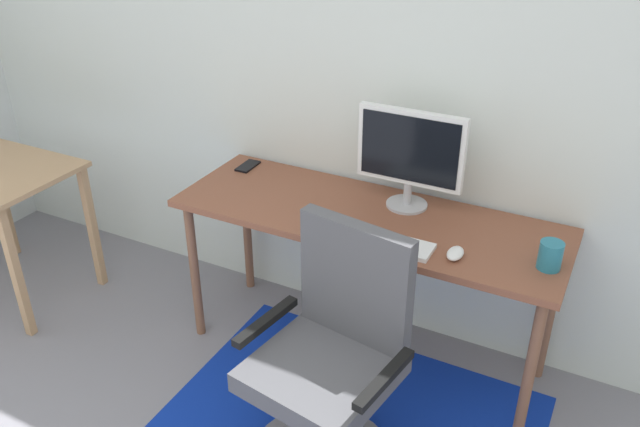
{
  "coord_description": "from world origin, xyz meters",
  "views": [
    {
      "loc": [
        0.93,
        -0.42,
        2.09
      ],
      "look_at": [
        -0.11,
        1.59,
        0.86
      ],
      "focal_mm": 36.55,
      "sensor_mm": 36.0,
      "label": 1
    }
  ],
  "objects_px": {
    "monitor": "(410,152)",
    "coffee_cup": "(550,255)",
    "computer_mouse": "(455,253)",
    "office_chair": "(330,383)",
    "keyboard": "(379,240)",
    "desk": "(367,230)",
    "cell_phone": "(248,166)"
  },
  "relations": [
    {
      "from": "monitor",
      "to": "coffee_cup",
      "type": "height_order",
      "value": "monitor"
    },
    {
      "from": "monitor",
      "to": "computer_mouse",
      "type": "distance_m",
      "value": 0.5
    },
    {
      "from": "office_chair",
      "to": "keyboard",
      "type": "bearing_deg",
      "value": 100.23
    },
    {
      "from": "desk",
      "to": "keyboard",
      "type": "height_order",
      "value": "keyboard"
    },
    {
      "from": "coffee_cup",
      "to": "office_chair",
      "type": "xyz_separation_m",
      "value": [
        -0.62,
        -0.57,
        -0.41
      ]
    },
    {
      "from": "cell_phone",
      "to": "office_chair",
      "type": "xyz_separation_m",
      "value": [
        0.86,
        -0.82,
        -0.36
      ]
    },
    {
      "from": "coffee_cup",
      "to": "cell_phone",
      "type": "xyz_separation_m",
      "value": [
        -1.48,
        0.25,
        -0.05
      ]
    },
    {
      "from": "coffee_cup",
      "to": "cell_phone",
      "type": "relative_size",
      "value": 0.78
    },
    {
      "from": "coffee_cup",
      "to": "computer_mouse",
      "type": "bearing_deg",
      "value": -165.33
    },
    {
      "from": "computer_mouse",
      "to": "coffee_cup",
      "type": "distance_m",
      "value": 0.34
    },
    {
      "from": "desk",
      "to": "computer_mouse",
      "type": "distance_m",
      "value": 0.47
    },
    {
      "from": "desk",
      "to": "computer_mouse",
      "type": "height_order",
      "value": "computer_mouse"
    },
    {
      "from": "monitor",
      "to": "cell_phone",
      "type": "distance_m",
      "value": 0.88
    },
    {
      "from": "desk",
      "to": "keyboard",
      "type": "bearing_deg",
      "value": -55.09
    },
    {
      "from": "computer_mouse",
      "to": "coffee_cup",
      "type": "height_order",
      "value": "coffee_cup"
    },
    {
      "from": "monitor",
      "to": "computer_mouse",
      "type": "bearing_deg",
      "value": -44.85
    },
    {
      "from": "monitor",
      "to": "computer_mouse",
      "type": "xyz_separation_m",
      "value": [
        0.31,
        -0.31,
        -0.24
      ]
    },
    {
      "from": "desk",
      "to": "monitor",
      "type": "relative_size",
      "value": 3.63
    },
    {
      "from": "keyboard",
      "to": "coffee_cup",
      "type": "relative_size",
      "value": 3.95
    },
    {
      "from": "keyboard",
      "to": "office_chair",
      "type": "height_order",
      "value": "office_chair"
    },
    {
      "from": "coffee_cup",
      "to": "keyboard",
      "type": "bearing_deg",
      "value": -169.48
    },
    {
      "from": "computer_mouse",
      "to": "coffee_cup",
      "type": "bearing_deg",
      "value": 14.67
    },
    {
      "from": "desk",
      "to": "office_chair",
      "type": "bearing_deg",
      "value": -77.44
    },
    {
      "from": "coffee_cup",
      "to": "office_chair",
      "type": "relative_size",
      "value": 0.11
    },
    {
      "from": "monitor",
      "to": "cell_phone",
      "type": "height_order",
      "value": "monitor"
    },
    {
      "from": "computer_mouse",
      "to": "desk",
      "type": "bearing_deg",
      "value": 159.52
    },
    {
      "from": "coffee_cup",
      "to": "cell_phone",
      "type": "distance_m",
      "value": 1.5
    },
    {
      "from": "cell_phone",
      "to": "desk",
      "type": "bearing_deg",
      "value": -15.5
    },
    {
      "from": "office_chair",
      "to": "computer_mouse",
      "type": "bearing_deg",
      "value": 68.03
    },
    {
      "from": "cell_phone",
      "to": "computer_mouse",
      "type": "bearing_deg",
      "value": -18.08
    },
    {
      "from": "desk",
      "to": "monitor",
      "type": "bearing_deg",
      "value": 50.82
    },
    {
      "from": "monitor",
      "to": "keyboard",
      "type": "height_order",
      "value": "monitor"
    }
  ]
}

